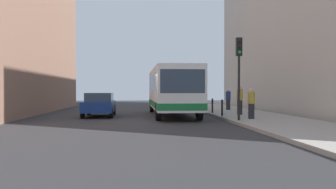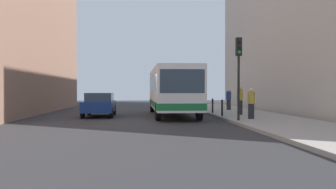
# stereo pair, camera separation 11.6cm
# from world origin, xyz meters

# --- Properties ---
(ground_plane) EXTENTS (80.00, 80.00, 0.00)m
(ground_plane) POSITION_xyz_m (0.00, 0.00, 0.00)
(ground_plane) COLOR #2D2D30
(sidewalk) EXTENTS (4.40, 40.00, 0.15)m
(sidewalk) POSITION_xyz_m (5.40, 0.00, 0.07)
(sidewalk) COLOR #9E9991
(sidewalk) RESTS_ON ground
(bus) EXTENTS (2.60, 11.04, 3.00)m
(bus) POSITION_xyz_m (0.74, 4.17, 1.73)
(bus) COLOR white
(bus) RESTS_ON ground
(car_beside_bus) EXTENTS (1.89, 4.41, 1.48)m
(car_beside_bus) POSITION_xyz_m (-3.86, 3.62, 0.78)
(car_beside_bus) COLOR navy
(car_beside_bus) RESTS_ON ground
(traffic_light) EXTENTS (0.28, 0.33, 4.10)m
(traffic_light) POSITION_xyz_m (3.55, -1.77, 3.01)
(traffic_light) COLOR black
(traffic_light) RESTS_ON sidewalk
(bollard_near) EXTENTS (0.11, 0.11, 0.95)m
(bollard_near) POSITION_xyz_m (3.45, 1.43, 0.62)
(bollard_near) COLOR black
(bollard_near) RESTS_ON sidewalk
(bollard_mid) EXTENTS (0.11, 0.11, 0.95)m
(bollard_mid) POSITION_xyz_m (3.45, 4.23, 0.62)
(bollard_mid) COLOR black
(bollard_mid) RESTS_ON sidewalk
(pedestrian_near_signal) EXTENTS (0.38, 0.38, 1.61)m
(pedestrian_near_signal) POSITION_xyz_m (4.46, -0.88, 0.95)
(pedestrian_near_signal) COLOR #26262D
(pedestrian_near_signal) RESTS_ON sidewalk
(pedestrian_mid_sidewalk) EXTENTS (0.38, 0.38, 1.80)m
(pedestrian_mid_sidewalk) POSITION_xyz_m (4.79, 2.44, 1.05)
(pedestrian_mid_sidewalk) COLOR #26262D
(pedestrian_mid_sidewalk) RESTS_ON sidewalk
(pedestrian_far_sidewalk) EXTENTS (0.38, 0.38, 1.62)m
(pedestrian_far_sidewalk) POSITION_xyz_m (5.43, 7.90, 0.96)
(pedestrian_far_sidewalk) COLOR #26262D
(pedestrian_far_sidewalk) RESTS_ON sidewalk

